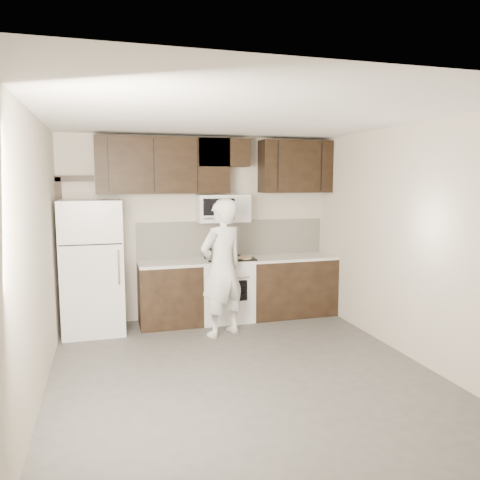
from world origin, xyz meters
name	(u,v)px	position (x,y,z in m)	size (l,w,h in m)	color
floor	(243,373)	(0.00, 0.00, 0.00)	(4.50, 4.50, 0.00)	#4B4846
back_wall	(200,228)	(0.00, 2.25, 1.35)	(4.00, 4.00, 0.00)	#BFB5A2
ceiling	(243,116)	(0.00, 0.00, 2.70)	(4.50, 4.50, 0.00)	white
counter_run	(245,288)	(0.60, 1.94, 0.46)	(2.95, 0.64, 0.91)	black
stove	(225,289)	(0.30, 1.94, 0.46)	(0.76, 0.66, 0.94)	silver
backsplash	(233,238)	(0.50, 2.24, 1.18)	(2.90, 0.02, 0.54)	silver
upper_cabinets	(216,165)	(0.21, 2.08, 2.28)	(3.48, 0.35, 0.78)	black
microwave	(223,208)	(0.30, 2.06, 1.65)	(0.76, 0.42, 0.40)	silver
refrigerator	(93,267)	(-1.55, 1.89, 0.90)	(0.80, 0.76, 1.80)	silver
door_trim	(64,239)	(-1.92, 2.21, 1.25)	(0.50, 0.08, 2.12)	black
saucepan	(211,254)	(0.12, 2.09, 0.97)	(0.27, 0.16, 0.15)	silver
baking_tray	(243,259)	(0.54, 1.81, 0.92)	(0.37, 0.28, 0.02)	black
pizza	(243,258)	(0.54, 1.81, 0.94)	(0.25, 0.25, 0.02)	#CAB288
person	(222,268)	(0.09, 1.29, 0.91)	(0.66, 0.44, 1.82)	silver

